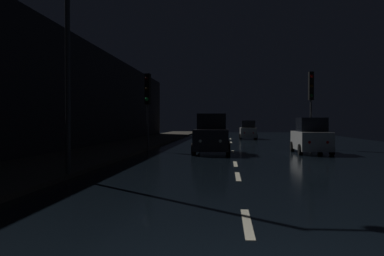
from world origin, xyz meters
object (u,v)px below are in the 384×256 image
Objects in this scene: car_approaching_headlights at (212,135)px; car_distant_taillights at (248,131)px; streetlamp_overhead at (80,8)px; car_parked_right_far at (311,137)px; traffic_light_far_right at (311,92)px; traffic_light_far_left at (148,95)px.

car_approaching_headlights is 1.17× the size of car_distant_taillights.
streetlamp_overhead is 31.62m from car_distant_taillights.
car_distant_taillights is at bearing 7.71° from car_parked_right_far.
car_distant_taillights is at bearing -170.45° from traffic_light_far_right.
car_approaching_headlights is at bearing 171.21° from car_distant_taillights.
car_approaching_headlights is at bearing -58.23° from traffic_light_far_right.
streetlamp_overhead is (-10.28, -15.26, 1.67)m from traffic_light_far_right.
traffic_light_far_right is at bearing 124.83° from car_approaching_headlights.
streetlamp_overhead is 15.38m from car_parked_right_far.
traffic_light_far_right reaches higher than car_approaching_headlights.
traffic_light_far_right is 1.34× the size of car_distant_taillights.
car_approaching_headlights is (4.03, -1.53, -2.43)m from traffic_light_far_left.
streetlamp_overhead reaches higher than car_parked_right_far.
traffic_light_far_right is at bearing 56.02° from streetlamp_overhead.
traffic_light_far_left is at bearing -77.24° from traffic_light_far_right.
car_distant_taillights is (7.09, 18.24, -2.59)m from traffic_light_far_left.
car_parked_right_far is at bearing 93.30° from traffic_light_far_left.
traffic_light_far_right is 1.14× the size of car_approaching_headlights.
car_distant_taillights is at bearing 77.32° from streetlamp_overhead.
traffic_light_far_left is at bearing 91.01° from streetlamp_overhead.
car_approaching_headlights is 1.11× the size of car_parked_right_far.
traffic_light_far_left is 19.74m from car_distant_taillights.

